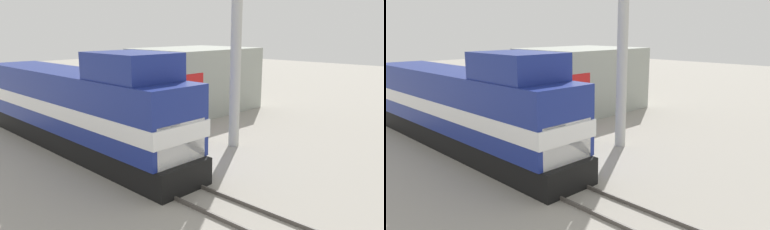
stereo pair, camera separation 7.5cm
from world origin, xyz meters
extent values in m
plane|color=gray|center=(0.00, 0.00, 0.00)|extent=(120.00, 120.00, 0.00)
cube|color=#4C4742|center=(-0.72, 0.00, 0.07)|extent=(0.08, 38.46, 0.15)
cube|color=#4C4742|center=(0.72, 0.00, 0.07)|extent=(0.08, 38.46, 0.15)
cube|color=black|center=(0.00, 2.91, 0.56)|extent=(2.69, 16.66, 1.13)
cube|color=navy|center=(0.00, 2.91, 2.60)|extent=(2.92, 16.00, 2.94)
cube|color=white|center=(0.00, 2.91, 2.31)|extent=(2.96, 16.16, 0.70)
cube|color=white|center=(0.00, -3.93, 1.94)|extent=(2.48, 2.33, 1.62)
cube|color=navy|center=(0.00, -2.09, 4.65)|extent=(2.75, 3.67, 1.15)
cylinder|color=#B2B2AD|center=(6.09, -2.79, 4.99)|extent=(0.56, 0.56, 9.98)
cylinder|color=#4C4C4C|center=(3.59, -0.80, 0.99)|extent=(0.05, 0.05, 1.99)
cone|color=#4C1E72|center=(3.59, -0.80, 1.87)|extent=(2.00, 2.00, 0.45)
cube|color=#595959|center=(7.81, 2.09, 1.05)|extent=(0.12, 0.12, 2.09)
cube|color=red|center=(7.81, 2.09, 2.72)|extent=(2.17, 0.08, 1.26)
sphere|color=#2D722D|center=(4.39, -0.65, 0.54)|extent=(1.08, 1.08, 1.08)
cube|color=#2D3347|center=(4.30, 0.27, 0.41)|extent=(0.30, 0.20, 0.83)
cylinder|color=silver|center=(4.30, 0.27, 1.16)|extent=(0.34, 0.34, 0.66)
sphere|color=tan|center=(4.30, 0.27, 1.61)|extent=(0.24, 0.24, 0.24)
torus|color=black|center=(5.98, 1.14, 0.36)|extent=(0.61, 0.47, 0.72)
torus|color=black|center=(4.99, -0.22, 0.36)|extent=(0.61, 0.47, 0.72)
cube|color=#194C99|center=(5.48, 0.46, 0.57)|extent=(0.87, 1.17, 0.04)
cylinder|color=#194C99|center=(5.66, 0.70, 0.49)|extent=(0.04, 0.04, 0.30)
cube|color=#999E93|center=(11.57, 5.43, 2.38)|extent=(8.52, 6.71, 4.77)
camera|label=1|loc=(-9.37, -14.77, 6.12)|focal=35.00mm
camera|label=2|loc=(-9.32, -14.83, 6.12)|focal=35.00mm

